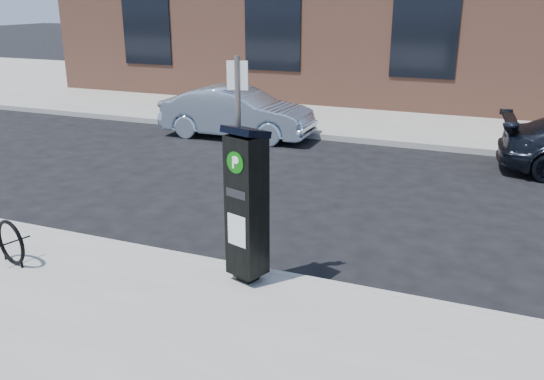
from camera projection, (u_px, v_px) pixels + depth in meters
The scene contains 8 objects.
ground at pixel (277, 282), 7.80m from camera, with size 120.00×120.00×0.00m, color black.
sidewalk_far at pixel (427, 105), 20.04m from camera, with size 60.00×12.00×0.15m, color gray.
curb_near at pixel (277, 277), 7.76m from camera, with size 60.00×0.12×0.16m, color #9E9B93.
curb_far at pixel (393, 143), 14.80m from camera, with size 60.00×0.12×0.16m, color #9E9B93.
parking_kiosk at pixel (247, 204), 7.21m from camera, with size 0.58×0.55×2.06m.
sign_pole at pixel (239, 174), 7.18m from camera, with size 0.25×0.23×2.87m.
bike_rack at pixel (11, 243), 7.89m from camera, with size 0.64×0.22×0.65m.
car_silver at pixel (237, 113), 15.56m from camera, with size 1.44×4.14×1.36m, color #9FB4CA.
Camera 1 is at (2.60, -6.49, 3.68)m, focal length 38.00 mm.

